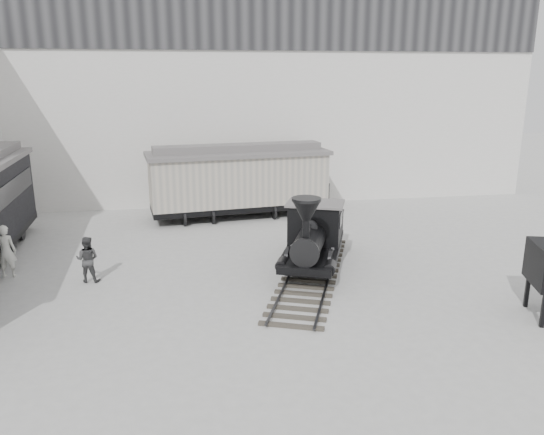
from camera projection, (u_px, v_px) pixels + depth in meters
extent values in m
plane|color=#9E9E9B|center=(271.00, 315.00, 15.44)|extent=(90.00, 90.00, 0.00)
cube|color=silver|center=(224.00, 100.00, 28.30)|extent=(34.00, 2.40, 11.00)
cube|color=#232326|center=(225.00, 18.00, 26.07)|extent=(34.00, 0.12, 3.00)
cube|color=#3A342D|center=(310.00, 274.00, 18.48)|extent=(4.83, 8.61, 0.15)
cube|color=#2D2D30|center=(292.00, 271.00, 18.60)|extent=(3.18, 7.96, 0.06)
cube|color=#2D2D30|center=(330.00, 274.00, 18.34)|extent=(3.18, 7.96, 0.06)
cylinder|color=black|center=(288.00, 261.00, 18.03)|extent=(0.47, 0.99, 1.02)
cylinder|color=black|center=(330.00, 264.00, 17.75)|extent=(0.47, 0.99, 1.02)
cylinder|color=black|center=(294.00, 250.00, 19.17)|extent=(0.47, 0.99, 1.02)
cylinder|color=black|center=(334.00, 253.00, 18.89)|extent=(0.47, 0.99, 1.02)
cube|color=black|center=(311.00, 254.00, 18.43)|extent=(2.94, 3.78, 0.26)
cylinder|color=black|center=(309.00, 243.00, 17.66)|extent=(1.64, 2.32, 0.93)
cylinder|color=black|center=(306.00, 229.00, 16.69)|extent=(0.31, 0.31, 0.56)
cone|color=black|center=(306.00, 211.00, 16.53)|extent=(1.15, 1.15, 0.65)
sphere|color=black|center=(311.00, 227.00, 17.90)|extent=(0.48, 0.48, 0.48)
cube|color=black|center=(315.00, 224.00, 19.00)|extent=(2.14, 1.82, 1.44)
cube|color=slate|center=(315.00, 203.00, 18.81)|extent=(2.38, 2.06, 0.07)
cube|color=black|center=(320.00, 225.00, 20.71)|extent=(2.23, 2.33, 0.83)
cylinder|color=black|center=(196.00, 212.00, 25.61)|extent=(1.96, 0.98, 0.75)
cylinder|color=black|center=(281.00, 206.00, 26.81)|extent=(1.96, 0.98, 0.75)
cube|color=black|center=(239.00, 205.00, 26.16)|extent=(8.70, 3.36, 0.28)
cube|color=gray|center=(239.00, 179.00, 25.82)|extent=(8.71, 3.45, 2.35)
cube|color=slate|center=(238.00, 153.00, 25.49)|extent=(9.02, 3.77, 0.19)
cube|color=slate|center=(238.00, 148.00, 25.42)|extent=(8.18, 2.10, 0.34)
imported|color=beige|center=(6.00, 251.00, 18.19)|extent=(0.70, 0.48, 1.86)
imported|color=#3B3B3C|center=(87.00, 259.00, 17.80)|extent=(0.86, 0.73, 1.59)
cube|color=black|center=(543.00, 310.00, 14.60)|extent=(0.14, 0.14, 1.00)
cube|color=black|center=(527.00, 291.00, 15.91)|extent=(0.14, 0.14, 1.00)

